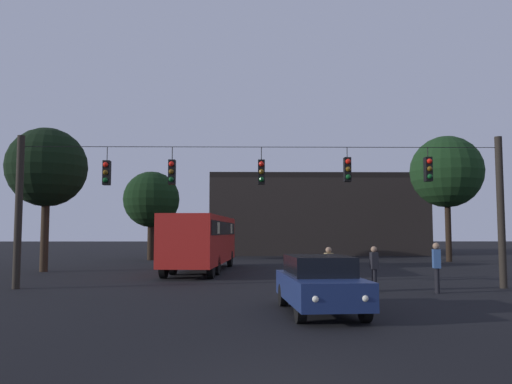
{
  "coord_description": "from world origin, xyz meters",
  "views": [
    {
      "loc": [
        -0.45,
        -7.11,
        2.17
      ],
      "look_at": [
        -0.18,
        14.23,
        3.84
      ],
      "focal_mm": 35.79,
      "sensor_mm": 36.0,
      "label": 1
    }
  ],
  "objects_px": {
    "pedestrian_crossing_left": "(329,267)",
    "tree_right_far": "(152,200)",
    "pedestrian_crossing_center": "(437,264)",
    "tree_behind_building": "(447,172)",
    "city_bus": "(202,237)",
    "pedestrian_crossing_right": "(374,266)",
    "tree_left_silhouette": "(47,168)",
    "car_near_right": "(320,283)"
  },
  "relations": [
    {
      "from": "pedestrian_crossing_left",
      "to": "tree_right_far",
      "type": "relative_size",
      "value": 0.24
    },
    {
      "from": "pedestrian_crossing_left",
      "to": "pedestrian_crossing_center",
      "type": "relative_size",
      "value": 0.91
    },
    {
      "from": "tree_behind_building",
      "to": "tree_right_far",
      "type": "height_order",
      "value": "tree_behind_building"
    },
    {
      "from": "pedestrian_crossing_center",
      "to": "tree_behind_building",
      "type": "relative_size",
      "value": 0.19
    },
    {
      "from": "city_bus",
      "to": "pedestrian_crossing_right",
      "type": "xyz_separation_m",
      "value": [
        7.17,
        -9.41,
        -0.94
      ]
    },
    {
      "from": "pedestrian_crossing_left",
      "to": "tree_behind_building",
      "type": "bearing_deg",
      "value": 57.94
    },
    {
      "from": "pedestrian_crossing_left",
      "to": "tree_right_far",
      "type": "distance_m",
      "value": 23.74
    },
    {
      "from": "city_bus",
      "to": "pedestrian_crossing_center",
      "type": "height_order",
      "value": "city_bus"
    },
    {
      "from": "tree_left_silhouette",
      "to": "pedestrian_crossing_right",
      "type": "bearing_deg",
      "value": -30.75
    },
    {
      "from": "tree_behind_building",
      "to": "tree_right_far",
      "type": "distance_m",
      "value": 22.35
    },
    {
      "from": "tree_right_far",
      "to": "tree_left_silhouette",
      "type": "bearing_deg",
      "value": -107.62
    },
    {
      "from": "city_bus",
      "to": "pedestrian_crossing_left",
      "type": "xyz_separation_m",
      "value": [
        5.47,
        -9.62,
        -0.95
      ]
    },
    {
      "from": "car_near_right",
      "to": "pedestrian_crossing_center",
      "type": "distance_m",
      "value": 6.46
    },
    {
      "from": "city_bus",
      "to": "car_near_right",
      "type": "relative_size",
      "value": 2.51
    },
    {
      "from": "tree_left_silhouette",
      "to": "tree_right_far",
      "type": "height_order",
      "value": "tree_left_silhouette"
    },
    {
      "from": "tree_left_silhouette",
      "to": "tree_behind_building",
      "type": "distance_m",
      "value": 27.31
    },
    {
      "from": "car_near_right",
      "to": "tree_right_far",
      "type": "bearing_deg",
      "value": 110.26
    },
    {
      "from": "pedestrian_crossing_center",
      "to": "city_bus",
      "type": "bearing_deg",
      "value": 132.87
    },
    {
      "from": "car_near_right",
      "to": "tree_behind_building",
      "type": "bearing_deg",
      "value": 61.55
    },
    {
      "from": "car_near_right",
      "to": "tree_left_silhouette",
      "type": "xyz_separation_m",
      "value": [
        -13.1,
        14.32,
        4.9
      ]
    },
    {
      "from": "pedestrian_crossing_right",
      "to": "tree_behind_building",
      "type": "bearing_deg",
      "value": 61.57
    },
    {
      "from": "pedestrian_crossing_right",
      "to": "tree_behind_building",
      "type": "xyz_separation_m",
      "value": [
        9.97,
        18.42,
        5.64
      ]
    },
    {
      "from": "city_bus",
      "to": "pedestrian_crossing_left",
      "type": "bearing_deg",
      "value": -60.36
    },
    {
      "from": "pedestrian_crossing_center",
      "to": "car_near_right",
      "type": "bearing_deg",
      "value": -137.56
    },
    {
      "from": "pedestrian_crossing_center",
      "to": "pedestrian_crossing_right",
      "type": "relative_size",
      "value": 1.09
    },
    {
      "from": "pedestrian_crossing_left",
      "to": "tree_right_far",
      "type": "xyz_separation_m",
      "value": [
        -10.46,
        20.98,
        3.74
      ]
    },
    {
      "from": "pedestrian_crossing_left",
      "to": "tree_behind_building",
      "type": "height_order",
      "value": "tree_behind_building"
    },
    {
      "from": "tree_right_far",
      "to": "pedestrian_crossing_left",
      "type": "bearing_deg",
      "value": -63.49
    },
    {
      "from": "car_near_right",
      "to": "pedestrian_crossing_left",
      "type": "distance_m",
      "value": 4.82
    },
    {
      "from": "pedestrian_crossing_left",
      "to": "pedestrian_crossing_center",
      "type": "height_order",
      "value": "pedestrian_crossing_center"
    },
    {
      "from": "pedestrian_crossing_right",
      "to": "tree_left_silhouette",
      "type": "bearing_deg",
      "value": 149.25
    },
    {
      "from": "car_near_right",
      "to": "pedestrian_crossing_right",
      "type": "bearing_deg",
      "value": 61.48
    },
    {
      "from": "tree_left_silhouette",
      "to": "tree_behind_building",
      "type": "relative_size",
      "value": 0.86
    },
    {
      "from": "tree_behind_building",
      "to": "tree_right_far",
      "type": "xyz_separation_m",
      "value": [
        -22.14,
        2.35,
        -1.92
      ]
    },
    {
      "from": "pedestrian_crossing_center",
      "to": "tree_right_far",
      "type": "height_order",
      "value": "tree_right_far"
    },
    {
      "from": "tree_right_far",
      "to": "car_near_right",
      "type": "bearing_deg",
      "value": -69.74
    },
    {
      "from": "pedestrian_crossing_center",
      "to": "pedestrian_crossing_left",
      "type": "bearing_deg",
      "value": 174.6
    },
    {
      "from": "tree_left_silhouette",
      "to": "car_near_right",
      "type": "bearing_deg",
      "value": -47.53
    },
    {
      "from": "city_bus",
      "to": "tree_behind_building",
      "type": "height_order",
      "value": "tree_behind_building"
    },
    {
      "from": "car_near_right",
      "to": "pedestrian_crossing_right",
      "type": "height_order",
      "value": "pedestrian_crossing_right"
    },
    {
      "from": "pedestrian_crossing_right",
      "to": "city_bus",
      "type": "bearing_deg",
      "value": 127.32
    },
    {
      "from": "pedestrian_crossing_right",
      "to": "tree_left_silhouette",
      "type": "distance_m",
      "value": 18.97
    }
  ]
}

